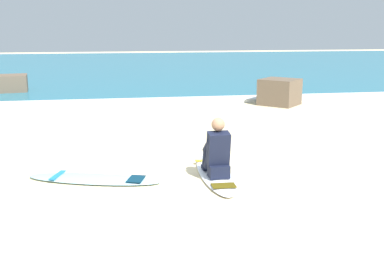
# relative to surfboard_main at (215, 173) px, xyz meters

# --- Properties ---
(ground_plane) EXTENTS (80.00, 80.00, 0.00)m
(ground_plane) POSITION_rel_surfboard_main_xyz_m (-0.37, -0.30, -0.04)
(ground_plane) COLOR beige
(sea) EXTENTS (80.00, 28.00, 0.10)m
(sea) POSITION_rel_surfboard_main_xyz_m (-0.37, 21.32, 0.01)
(sea) COLOR teal
(sea) RESTS_ON ground
(breaking_foam) EXTENTS (80.00, 0.90, 0.11)m
(breaking_foam) POSITION_rel_surfboard_main_xyz_m (-0.37, 7.62, 0.02)
(breaking_foam) COLOR white
(breaking_foam) RESTS_ON ground
(surfboard_main) EXTENTS (0.59, 2.29, 0.08)m
(surfboard_main) POSITION_rel_surfboard_main_xyz_m (0.00, 0.00, 0.00)
(surfboard_main) COLOR silver
(surfboard_main) RESTS_ON ground
(surfer_seated) EXTENTS (0.38, 0.71, 0.95)m
(surfer_seated) POSITION_rel_surfboard_main_xyz_m (-0.01, -0.20, 0.40)
(surfer_seated) COLOR black
(surfer_seated) RESTS_ON surfboard_main
(surfboard_spare_near) EXTENTS (2.23, 1.16, 0.08)m
(surfboard_spare_near) POSITION_rel_surfboard_main_xyz_m (-1.97, 0.02, 0.00)
(surfboard_spare_near) COLOR #9ED1E5
(surfboard_spare_near) RESTS_ON ground
(shoreline_rock) EXTENTS (1.51, 1.50, 0.82)m
(shoreline_rock) POSITION_rel_surfboard_main_xyz_m (3.51, 6.61, 0.37)
(shoreline_rock) COLOR brown
(shoreline_rock) RESTS_ON ground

